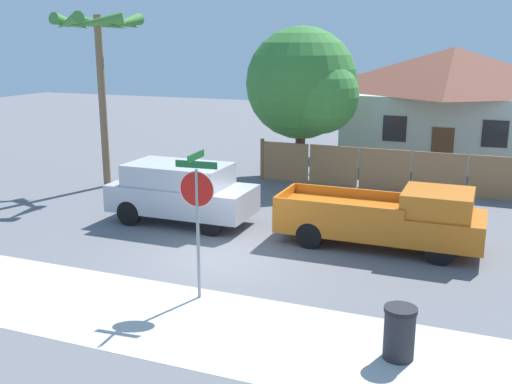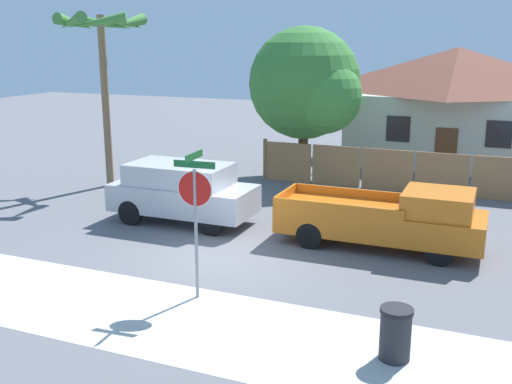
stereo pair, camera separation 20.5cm
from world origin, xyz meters
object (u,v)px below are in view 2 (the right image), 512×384
at_px(house, 455,104).
at_px(palm_tree, 102,38).
at_px(oak_tree, 309,86).
at_px(stop_sign, 195,200).
at_px(trash_bin, 395,334).
at_px(red_suv, 182,191).
at_px(orange_pickup, 389,218).

bearing_deg(house, palm_tree, -140.02).
bearing_deg(palm_tree, house, 39.98).
xyz_separation_m(oak_tree, stop_sign, (1.37, -12.15, -1.55)).
distance_m(stop_sign, trash_bin, 4.91).
relative_size(palm_tree, red_suv, 1.46).
xyz_separation_m(orange_pickup, stop_sign, (-3.28, -4.87, 1.38)).
height_order(orange_pickup, trash_bin, orange_pickup).
distance_m(house, orange_pickup, 13.30).
xyz_separation_m(orange_pickup, trash_bin, (1.21, -5.89, -0.34)).
relative_size(palm_tree, stop_sign, 2.00).
xyz_separation_m(red_suv, orange_pickup, (6.36, 0.00, -0.17)).
relative_size(oak_tree, palm_tree, 0.94).
height_order(house, oak_tree, oak_tree).
relative_size(orange_pickup, trash_bin, 5.65).
height_order(oak_tree, red_suv, oak_tree).
xyz_separation_m(palm_tree, orange_pickup, (11.38, -3.18, -4.78)).
distance_m(oak_tree, palm_tree, 8.10).
relative_size(palm_tree, trash_bin, 6.66).
xyz_separation_m(red_suv, stop_sign, (3.08, -4.87, 1.21)).
bearing_deg(stop_sign, red_suv, 117.93).
height_order(palm_tree, red_suv, palm_tree).
xyz_separation_m(house, trash_bin, (0.70, -19.05, -2.23)).
height_order(red_suv, stop_sign, stop_sign).
bearing_deg(stop_sign, house, 73.74).
distance_m(palm_tree, orange_pickup, 12.75).
relative_size(house, stop_sign, 2.97).
bearing_deg(orange_pickup, trash_bin, -78.63).
xyz_separation_m(red_suv, trash_bin, (7.57, -5.89, -0.51)).
relative_size(oak_tree, orange_pickup, 1.11).
bearing_deg(trash_bin, palm_tree, 144.23).
bearing_deg(palm_tree, trash_bin, -35.77).
bearing_deg(oak_tree, palm_tree, -148.66).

